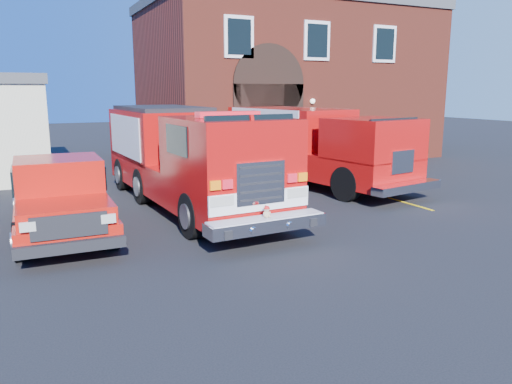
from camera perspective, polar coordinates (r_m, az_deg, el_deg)
name	(u,v)px	position (r m, az deg, el deg)	size (l,w,h in m)	color
ground	(237,231)	(13.41, -2.21, -4.52)	(100.00, 100.00, 0.00)	black
parking_stripe_near	(400,201)	(17.68, 16.19, -1.02)	(0.12, 3.00, 0.01)	yellow
parking_stripe_mid	(348,186)	(19.97, 10.51, 0.66)	(0.12, 3.00, 0.01)	yellow
parking_stripe_far	(309,175)	(22.43, 6.03, 1.97)	(0.12, 3.00, 0.01)	yellow
fire_station	(284,81)	(29.42, 3.21, 12.59)	(15.20, 10.20, 8.45)	maroon
fire_engine	(187,156)	(16.15, -7.89, 4.09)	(3.40, 10.44, 3.17)	black
pickup_truck	(60,197)	(14.04, -21.53, -0.55)	(2.30, 6.24, 2.04)	black
secondary_truck	(313,144)	(20.09, 6.51, 5.51)	(4.31, 9.51, 2.98)	black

